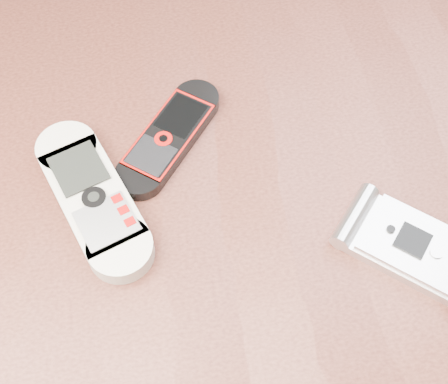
{
  "coord_description": "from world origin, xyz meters",
  "views": [
    {
      "loc": [
        -0.04,
        -0.28,
        1.22
      ],
      "look_at": [
        0.01,
        0.0,
        0.76
      ],
      "focal_mm": 50.0,
      "sensor_mm": 36.0,
      "label": 1
    }
  ],
  "objects_px": {
    "table": "(219,251)",
    "nokia_black_red": "(169,137)",
    "nokia_white": "(93,197)",
    "motorola_razr": "(414,246)"
  },
  "relations": [
    {
      "from": "nokia_black_red",
      "to": "motorola_razr",
      "type": "relative_size",
      "value": 1.2
    },
    {
      "from": "nokia_white",
      "to": "motorola_razr",
      "type": "distance_m",
      "value": 0.27
    },
    {
      "from": "table",
      "to": "nokia_black_red",
      "type": "bearing_deg",
      "value": 117.71
    },
    {
      "from": "nokia_white",
      "to": "motorola_razr",
      "type": "bearing_deg",
      "value": -39.47
    },
    {
      "from": "nokia_white",
      "to": "nokia_black_red",
      "type": "xyz_separation_m",
      "value": [
        0.07,
        0.06,
        -0.0
      ]
    },
    {
      "from": "nokia_black_red",
      "to": "motorola_razr",
      "type": "bearing_deg",
      "value": 0.46
    },
    {
      "from": "nokia_white",
      "to": "nokia_black_red",
      "type": "distance_m",
      "value": 0.09
    },
    {
      "from": "table",
      "to": "nokia_white",
      "type": "distance_m",
      "value": 0.16
    },
    {
      "from": "table",
      "to": "motorola_razr",
      "type": "bearing_deg",
      "value": -26.26
    },
    {
      "from": "table",
      "to": "nokia_black_red",
      "type": "relative_size",
      "value": 8.38
    }
  ]
}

